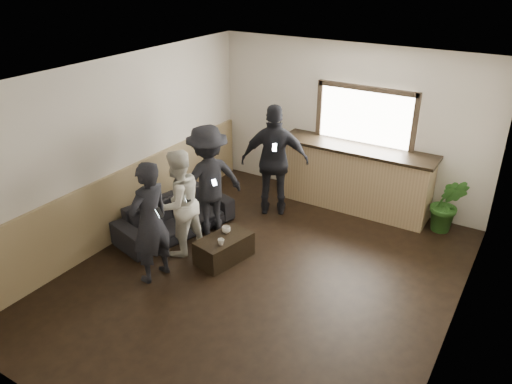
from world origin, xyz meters
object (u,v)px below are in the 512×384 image
Objects in this scene: bar_counter at (355,174)px; coffee_table at (224,249)px; sofa at (175,216)px; cup_a at (226,230)px; person_c at (208,180)px; cup_b at (221,242)px; person_a at (150,222)px; potted_plant at (448,205)px; person_b at (178,203)px; person_d at (275,161)px.

coffee_table is at bearing -110.84° from bar_counter.
sofa is 1.10m from cup_a.
sofa is 1.08× the size of person_c.
person_c reaches higher than cup_a.
cup_b is 1.06m from person_a.
cup_b reaches higher than coffee_table.
person_a reaches higher than coffee_table.
potted_plant is 4.25m from person_b.
coffee_table is 8.83× the size of cup_b.
bar_counter reaches higher than cup_b.
person_b is at bearing -164.87° from person_a.
person_b reaches higher than potted_plant.
bar_counter reaches higher than person_a.
cup_a is 0.07× the size of person_a.
cup_b is 3.71m from potted_plant.
cup_a is at bearing 64.91° from person_d.
cup_b is 0.05× the size of person_d.
potted_plant is (2.64, 2.41, 0.06)m from cup_a.
bar_counter is 2.93m from cup_b.
bar_counter reaches higher than coffee_table.
potted_plant is at bearing 42.43° from cup_a.
person_c is 1.25m from person_d.
bar_counter is 1.61m from potted_plant.
person_d reaches higher than cup_a.
cup_a reaches higher than cup_b.
cup_a is (1.09, -0.12, 0.14)m from sofa.
person_d reaches higher than person_b.
person_a reaches higher than sofa.
person_b is at bearing -117.87° from sofa.
bar_counter is 1.46m from person_d.
sofa reaches higher than cup_a.
sofa is 1.11× the size of person_a.
potted_plant is at bearing 170.24° from person_d.
person_c is at bearing 35.14° from person_d.
cup_a is at bearing 109.26° from coffee_table.
bar_counter is at bearing 168.59° from person_c.
coffee_table is at bearing -135.42° from potted_plant.
coffee_table is 0.86× the size of potted_plant.
person_a is at bearing 21.77° from person_b.
person_b is at bearing 45.31° from person_d.
cup_b is at bearing 68.40° from person_d.
bar_counter reaches higher than potted_plant.
potted_plant reaches higher than cup_a.
person_d is (0.58, 1.84, 0.15)m from person_b.
person_d is at bearing 176.39° from person_a.
sofa is 14.95× the size of cup_a.
sofa is at bearing 27.09° from person_d.
potted_plant is (1.60, -0.05, -0.15)m from bar_counter.
coffee_table is at bearing 66.37° from person_d.
bar_counter reaches higher than sofa.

